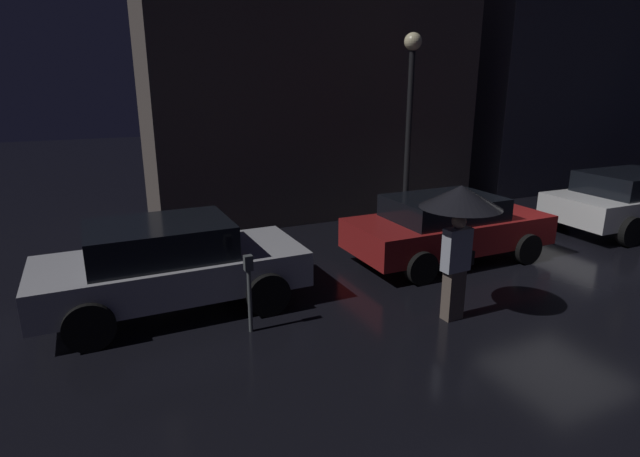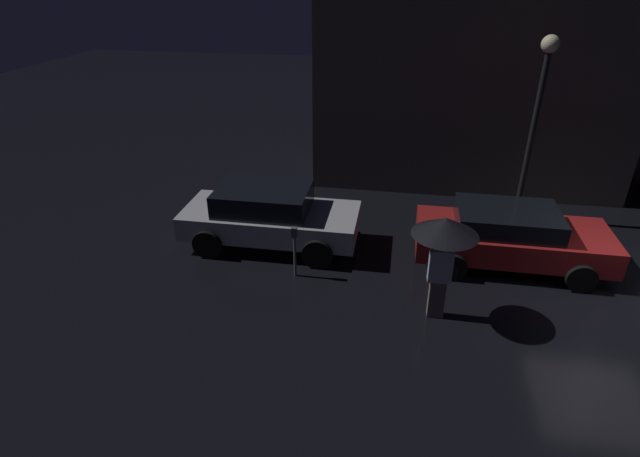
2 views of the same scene
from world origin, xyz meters
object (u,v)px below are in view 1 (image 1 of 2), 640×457
Objects in this scene: parked_car_white at (631,199)px; street_lamp_near at (410,99)px; parking_meter at (249,285)px; parked_car_red at (447,226)px; parked_car_silver at (170,264)px; pedestrian_with_umbrella at (460,211)px.

parked_car_white is 0.94× the size of street_lamp_near.
parked_car_white is 3.70× the size of parking_meter.
street_lamp_near reaches higher than parking_meter.
street_lamp_near is (0.61, 2.39, 2.44)m from parked_car_red.
pedestrian_with_umbrella reaches higher than parked_car_silver.
parked_car_white is at bearing -1.34° from parked_car_red.
street_lamp_near reaches higher than parked_car_white.
parked_car_silver reaches higher than parked_car_white.
pedestrian_with_umbrella is at bearing -115.94° from street_lamp_near.
street_lamp_near is at bearing 21.38° from parked_car_silver.
pedestrian_with_umbrella is (-1.64, -2.22, 1.01)m from parked_car_red.
pedestrian_with_umbrella is 0.45× the size of street_lamp_near.
pedestrian_with_umbrella is 1.78× the size of parking_meter.
pedestrian_with_umbrella reaches higher than parking_meter.
parked_car_silver is 0.94× the size of parked_car_white.
parked_car_red is at bearing 16.07° from parking_meter.
parking_meter is (-2.94, 0.90, -0.98)m from pedestrian_with_umbrella.
parking_meter is 0.25× the size of street_lamp_near.
pedestrian_with_umbrella is at bearing -162.39° from parked_car_white.
parking_meter is (-4.58, -1.32, 0.02)m from parked_car_red.
street_lamp_near is at bearing 61.07° from pedestrian_with_umbrella.
parked_car_red is at bearing -104.27° from street_lamp_near.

